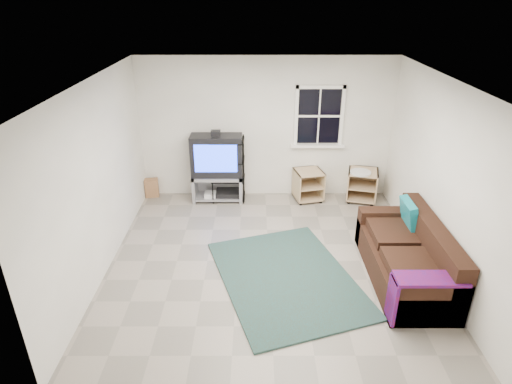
{
  "coord_description": "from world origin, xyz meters",
  "views": [
    {
      "loc": [
        -0.19,
        -5.23,
        3.62
      ],
      "look_at": [
        -0.18,
        0.4,
        0.93
      ],
      "focal_mm": 30.0,
      "sensor_mm": 36.0,
      "label": 1
    }
  ],
  "objects_px": {
    "av_rack": "(228,173)",
    "side_table_right": "(362,183)",
    "tv_unit": "(217,163)",
    "sofa": "(408,258)",
    "side_table_left": "(308,184)"
  },
  "relations": [
    {
      "from": "sofa",
      "to": "av_rack",
      "type": "bearing_deg",
      "value": 136.18
    },
    {
      "from": "av_rack",
      "to": "side_table_right",
      "type": "xyz_separation_m",
      "value": [
        2.49,
        -0.02,
        -0.18
      ]
    },
    {
      "from": "side_table_left",
      "to": "sofa",
      "type": "bearing_deg",
      "value": -66.35
    },
    {
      "from": "av_rack",
      "to": "side_table_right",
      "type": "height_order",
      "value": "av_rack"
    },
    {
      "from": "tv_unit",
      "to": "side_table_right",
      "type": "height_order",
      "value": "tv_unit"
    },
    {
      "from": "tv_unit",
      "to": "sofa",
      "type": "bearing_deg",
      "value": -41.52
    },
    {
      "from": "tv_unit",
      "to": "sofa",
      "type": "distance_m",
      "value": 3.72
    },
    {
      "from": "tv_unit",
      "to": "side_table_left",
      "type": "height_order",
      "value": "tv_unit"
    },
    {
      "from": "side_table_left",
      "to": "side_table_right",
      "type": "distance_m",
      "value": 1.01
    },
    {
      "from": "tv_unit",
      "to": "side_table_left",
      "type": "distance_m",
      "value": 1.74
    },
    {
      "from": "tv_unit",
      "to": "av_rack",
      "type": "height_order",
      "value": "tv_unit"
    },
    {
      "from": "side_table_right",
      "to": "sofa",
      "type": "xyz_separation_m",
      "value": [
        0.07,
        -2.45,
        -0.02
      ]
    },
    {
      "from": "side_table_left",
      "to": "av_rack",
      "type": "bearing_deg",
      "value": -179.51
    },
    {
      "from": "side_table_right",
      "to": "sofa",
      "type": "height_order",
      "value": "sofa"
    },
    {
      "from": "av_rack",
      "to": "side_table_right",
      "type": "bearing_deg",
      "value": -0.43
    }
  ]
}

